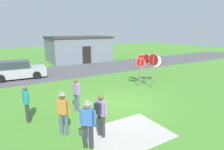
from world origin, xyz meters
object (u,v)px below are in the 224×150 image
object	(u,v)px
person_near_signs	(76,93)
person_on_left	(88,122)
person_in_teal	(101,113)
parked_car_on_street	(18,70)
person_with_sunhat	(26,102)
stop_sign_low_front	(146,64)
stop_sign_rear_left	(141,64)
stop_sign_far_back	(140,67)
stop_sign_tallest	(153,64)
stop_sign_leaning_right	(148,65)
person_in_blue	(63,111)
stop_sign_center_cluster	(156,64)

from	to	relation	value
person_near_signs	person_on_left	world-z (taller)	person_on_left
person_in_teal	parked_car_on_street	bearing A→B (deg)	98.46
person_with_sunhat	person_on_left	size ratio (longest dim) A/B	0.97
stop_sign_low_front	person_in_teal	world-z (taller)	stop_sign_low_front
stop_sign_rear_left	person_in_teal	size ratio (longest dim) A/B	1.33
person_with_sunhat	person_in_teal	distance (m)	3.55
stop_sign_far_back	person_in_teal	distance (m)	7.16
stop_sign_far_back	person_with_sunhat	size ratio (longest dim) A/B	1.23
stop_sign_tallest	stop_sign_rear_left	xyz separation A→B (m)	(0.03, 1.28, -0.17)
stop_sign_leaning_right	stop_sign_tallest	bearing A→B (deg)	-121.27
person_in_teal	person_in_blue	distance (m)	1.45
parked_car_on_street	person_with_sunhat	size ratio (longest dim) A/B	2.62
stop_sign_tallest	stop_sign_far_back	bearing A→B (deg)	123.63
parked_car_on_street	person_in_blue	bearing A→B (deg)	-87.00
person_on_left	stop_sign_center_cluster	bearing A→B (deg)	31.94
stop_sign_rear_left	stop_sign_center_cluster	world-z (taller)	stop_sign_rear_left
stop_sign_rear_left	person_on_left	xyz separation A→B (m)	(-6.87, -5.39, -0.55)
stop_sign_center_cluster	person_in_blue	xyz separation A→B (m)	(-8.44, -3.68, -0.47)
stop_sign_center_cluster	person_near_signs	bearing A→B (deg)	-165.93
stop_sign_rear_left	person_on_left	bearing A→B (deg)	-141.89
stop_sign_low_front	person_in_teal	distance (m)	7.63
parked_car_on_street	stop_sign_leaning_right	size ratio (longest dim) A/B	2.29
stop_sign_leaning_right	stop_sign_center_cluster	bearing A→B (deg)	-61.00
parked_car_on_street	stop_sign_low_front	size ratio (longest dim) A/B	1.89
stop_sign_tallest	stop_sign_center_cluster	xyz separation A→B (m)	(1.16, 0.88, -0.25)
stop_sign_tallest	stop_sign_leaning_right	world-z (taller)	stop_sign_tallest
stop_sign_leaning_right	stop_sign_low_front	bearing A→B (deg)	-140.78
parked_car_on_street	stop_sign_far_back	xyz separation A→B (m)	(7.34, -7.20, 0.71)
person_on_left	stop_sign_rear_left	bearing A→B (deg)	38.11
parked_car_on_street	stop_sign_tallest	distance (m)	11.23
parked_car_on_street	person_near_signs	xyz separation A→B (m)	(1.82, -8.89, 0.26)
parked_car_on_street	person_in_blue	size ratio (longest dim) A/B	2.54
stop_sign_center_cluster	person_on_left	xyz separation A→B (m)	(-8.00, -4.99, -0.47)
stop_sign_low_front	person_on_left	xyz separation A→B (m)	(-6.90, -4.87, -0.59)
person_with_sunhat	person_near_signs	world-z (taller)	same
person_on_left	person_in_teal	bearing A→B (deg)	31.20
stop_sign_center_cluster	person_in_blue	world-z (taller)	stop_sign_center_cluster
stop_sign_tallest	stop_sign_leaning_right	xyz separation A→B (m)	(0.86, 1.42, -0.40)
stop_sign_far_back	stop_sign_rear_left	size ratio (longest dim) A/B	0.93
parked_car_on_street	stop_sign_center_cluster	world-z (taller)	stop_sign_center_cluster
stop_sign_rear_left	person_on_left	distance (m)	8.75
stop_sign_far_back	stop_sign_center_cluster	world-z (taller)	stop_sign_center_cluster
stop_sign_leaning_right	person_near_signs	world-z (taller)	stop_sign_leaning_right
parked_car_on_street	stop_sign_low_front	bearing A→B (deg)	-42.33
stop_sign_low_front	stop_sign_center_cluster	xyz separation A→B (m)	(1.10, 0.12, -0.13)
parked_car_on_street	stop_sign_far_back	bearing A→B (deg)	-44.45
person_on_left	stop_sign_low_front	bearing A→B (deg)	35.22
stop_sign_center_cluster	stop_sign_rear_left	bearing A→B (deg)	160.21
stop_sign_low_front	person_near_signs	xyz separation A→B (m)	(-6.09, -1.68, -0.63)
person_in_blue	person_near_signs	distance (m)	2.26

